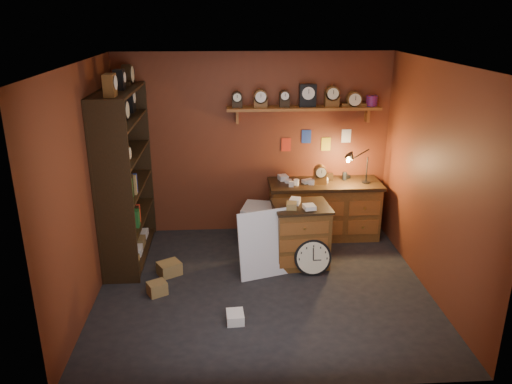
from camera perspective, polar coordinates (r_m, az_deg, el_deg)
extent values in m
plane|color=black|center=(6.29, 0.79, -10.79)|extent=(4.00, 4.00, 0.00)
cube|color=maroon|center=(7.44, -0.20, 5.39)|extent=(4.00, 0.02, 2.70)
cube|color=maroon|center=(4.06, 2.78, -7.22)|extent=(4.00, 0.02, 2.70)
cube|color=maroon|center=(5.92, -18.84, 0.51)|extent=(0.02, 3.60, 2.70)
cube|color=maroon|center=(6.20, 19.63, 1.26)|extent=(0.02, 3.60, 2.70)
cube|color=beige|center=(5.44, 0.92, 14.54)|extent=(4.00, 3.60, 0.02)
cube|color=brown|center=(7.25, 5.47, 9.53)|extent=(2.20, 0.30, 0.04)
cube|color=brown|center=(7.26, -2.16, 8.65)|extent=(0.04, 0.16, 0.20)
cube|color=brown|center=(7.54, 12.59, 8.62)|extent=(0.04, 0.16, 0.20)
cylinder|color=#B21419|center=(7.45, 13.08, 10.13)|extent=(0.16, 0.16, 0.15)
cube|color=#B22815|center=(7.44, 0.96, 5.38)|extent=(0.14, 0.01, 0.20)
cube|color=navy|center=(7.44, 3.28, 6.31)|extent=(0.14, 0.01, 0.20)
cube|color=gold|center=(7.51, 5.55, 5.43)|extent=(0.14, 0.01, 0.20)
cube|color=silver|center=(7.54, 7.85, 6.32)|extent=(0.14, 0.01, 0.20)
cube|color=black|center=(6.88, -16.49, 1.62)|extent=(0.03, 1.60, 2.30)
cube|color=black|center=(6.11, -15.96, -0.59)|extent=(0.45, 0.03, 2.30)
cube|color=black|center=(7.56, -13.60, 3.49)|extent=(0.45, 0.03, 2.30)
cube|color=black|center=(7.23, -13.91, -6.64)|extent=(0.43, 1.54, 0.03)
cube|color=black|center=(7.03, -14.24, -2.98)|extent=(0.43, 1.54, 0.03)
cube|color=black|center=(6.88, -14.55, 0.48)|extent=(0.43, 1.54, 0.03)
cube|color=black|center=(6.75, -14.87, 4.09)|extent=(0.43, 1.54, 0.03)
cube|color=black|center=(6.65, -15.21, 7.83)|extent=(0.43, 1.54, 0.03)
cube|color=black|center=(6.58, -15.51, 11.06)|extent=(0.43, 1.54, 0.03)
cube|color=brown|center=(7.56, 7.74, -2.13)|extent=(1.59, 0.60, 0.80)
cube|color=black|center=(7.42, 7.89, 0.92)|extent=(1.65, 0.66, 0.05)
cube|color=brown|center=(7.29, 8.19, -3.02)|extent=(1.51, 0.02, 0.52)
cylinder|color=black|center=(7.50, 12.44, 1.12)|extent=(0.12, 0.12, 0.02)
cylinder|color=black|center=(7.44, 12.55, 2.51)|extent=(0.02, 0.02, 0.38)
cylinder|color=black|center=(7.32, 11.84, 4.23)|extent=(0.27, 0.09, 0.14)
cone|color=black|center=(7.26, 10.81, 3.86)|extent=(0.18, 0.14, 0.18)
cube|color=brown|center=(6.70, 5.12, -4.97)|extent=(0.73, 0.62, 0.80)
cube|color=black|center=(6.54, 5.23, -1.66)|extent=(0.77, 0.67, 0.03)
cube|color=brown|center=(6.44, 5.50, -6.05)|extent=(0.63, 0.06, 0.68)
cylinder|color=black|center=(6.51, 6.49, -7.43)|extent=(0.48, 0.16, 0.48)
cylinder|color=beige|center=(6.48, 6.54, -7.51)|extent=(0.42, 0.10, 0.41)
cube|color=black|center=(6.44, 6.58, -7.03)|extent=(0.01, 0.04, 0.15)
cube|color=black|center=(6.49, 7.00, -7.73)|extent=(0.11, 0.01, 0.01)
cube|color=silver|center=(6.56, 0.89, -9.41)|extent=(0.69, 0.37, 0.88)
cube|color=silver|center=(7.42, 0.52, -3.53)|extent=(0.62, 0.62, 0.53)
cube|color=black|center=(7.18, 0.67, -4.36)|extent=(0.42, 0.13, 0.42)
cube|color=olive|center=(6.62, -9.88, -8.59)|extent=(0.35, 0.34, 0.17)
cube|color=white|center=(5.63, -2.39, -14.10)|extent=(0.20, 0.23, 0.11)
cube|color=olive|center=(6.21, -11.23, -10.74)|extent=(0.27, 0.26, 0.16)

